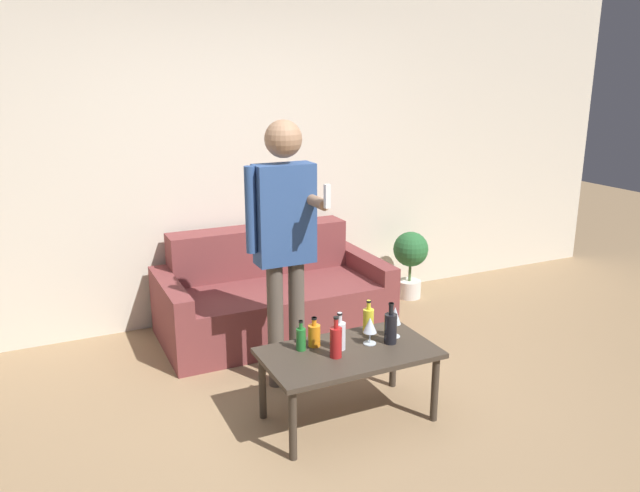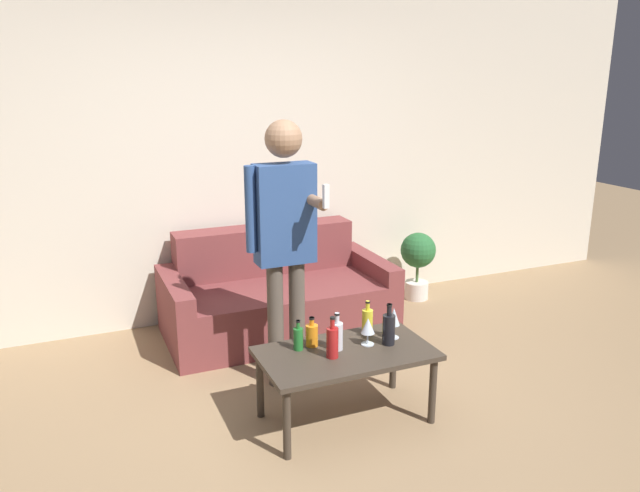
% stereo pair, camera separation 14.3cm
% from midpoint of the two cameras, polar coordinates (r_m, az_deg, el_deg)
% --- Properties ---
extents(ground_plane, '(16.00, 16.00, 0.00)m').
position_cam_midpoint_polar(ground_plane, '(3.63, 0.73, -17.78)').
color(ground_plane, '#997A56').
extents(wall_back, '(8.00, 0.06, 2.70)m').
position_cam_midpoint_polar(wall_back, '(5.09, -10.03, 8.14)').
color(wall_back, beige).
rests_on(wall_back, ground_plane).
extents(couch, '(1.74, 0.90, 0.79)m').
position_cam_midpoint_polar(couch, '(4.96, -5.28, -4.63)').
color(couch, brown).
rests_on(couch, ground_plane).
extents(coffee_table, '(1.01, 0.56, 0.44)m').
position_cam_midpoint_polar(coffee_table, '(3.68, 1.52, -10.26)').
color(coffee_table, '#3D3328').
rests_on(coffee_table, ground_plane).
extents(bottle_orange, '(0.07, 0.07, 0.24)m').
position_cam_midpoint_polar(bottle_orange, '(3.54, 0.30, -8.71)').
color(bottle_orange, '#B21E1E').
rests_on(bottle_orange, coffee_table).
extents(bottle_green, '(0.08, 0.08, 0.25)m').
position_cam_midpoint_polar(bottle_green, '(3.73, 5.37, -7.42)').
color(bottle_green, black).
rests_on(bottle_green, coffee_table).
extents(bottle_dark, '(0.07, 0.07, 0.23)m').
position_cam_midpoint_polar(bottle_dark, '(3.64, 0.67, -8.13)').
color(bottle_dark, silver).
rests_on(bottle_dark, coffee_table).
extents(bottle_yellow, '(0.07, 0.07, 0.21)m').
position_cam_midpoint_polar(bottle_yellow, '(3.86, 3.38, -6.78)').
color(bottle_yellow, yellow).
rests_on(bottle_yellow, coffee_table).
extents(bottle_red, '(0.06, 0.06, 0.18)m').
position_cam_midpoint_polar(bottle_red, '(3.64, -2.89, -8.44)').
color(bottle_red, '#23752D').
rests_on(bottle_red, coffee_table).
extents(bottle_clear, '(0.07, 0.07, 0.18)m').
position_cam_midpoint_polar(bottle_clear, '(3.69, -1.65, -8.11)').
color(bottle_clear, orange).
rests_on(bottle_clear, coffee_table).
extents(wine_glass_near, '(0.07, 0.07, 0.19)m').
position_cam_midpoint_polar(wine_glass_near, '(3.80, 5.80, -6.43)').
color(wine_glass_near, silver).
rests_on(wine_glass_near, coffee_table).
extents(wine_glass_far, '(0.08, 0.08, 0.17)m').
position_cam_midpoint_polar(wine_glass_far, '(3.70, 3.48, -7.31)').
color(wine_glass_far, silver).
rests_on(wine_glass_far, coffee_table).
extents(person_standing_front, '(0.44, 0.43, 1.73)m').
position_cam_midpoint_polar(person_standing_front, '(3.89, -4.34, 1.42)').
color(person_standing_front, brown).
rests_on(person_standing_front, ground_plane).
extents(potted_plant, '(0.31, 0.31, 0.61)m').
position_cam_midpoint_polar(potted_plant, '(5.66, 7.56, -0.97)').
color(potted_plant, silver).
rests_on(potted_plant, ground_plane).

